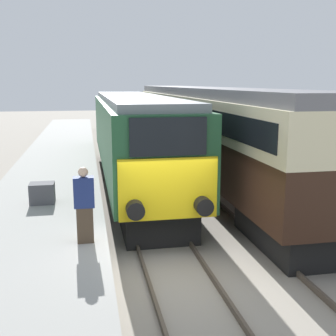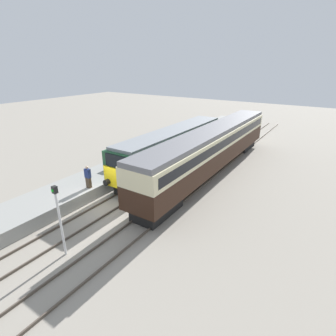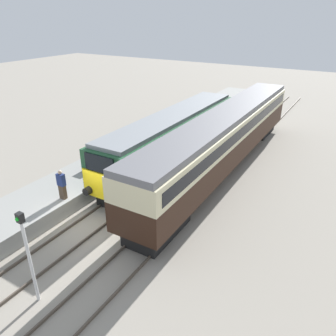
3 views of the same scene
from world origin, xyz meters
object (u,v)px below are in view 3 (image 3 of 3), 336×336
object	(u,v)px
locomotive	(173,137)
luggage_crate	(89,166)
person_on_platform	(62,185)
signal_post	(28,251)
passenger_carriage	(225,135)

from	to	relation	value
locomotive	luggage_crate	xyz separation A→B (m)	(-3.27, -5.14, -0.98)
locomotive	luggage_crate	bearing A→B (deg)	-122.42
person_on_platform	signal_post	distance (m)	6.26
locomotive	luggage_crate	distance (m)	6.17
person_on_platform	locomotive	bearing A→B (deg)	76.56
passenger_carriage	signal_post	distance (m)	14.83
person_on_platform	passenger_carriage	bearing A→B (deg)	60.86
signal_post	person_on_platform	bearing A→B (deg)	126.81
locomotive	signal_post	xyz separation A→B (m)	(1.70, -13.50, 0.19)
locomotive	signal_post	world-z (taller)	signal_post
passenger_carriage	person_on_platform	distance (m)	11.19
passenger_carriage	person_on_platform	size ratio (longest dim) A/B	12.97
locomotive	person_on_platform	xyz separation A→B (m)	(-2.03, -8.51, -0.44)
signal_post	luggage_crate	bearing A→B (deg)	120.72
locomotive	passenger_carriage	world-z (taller)	passenger_carriage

